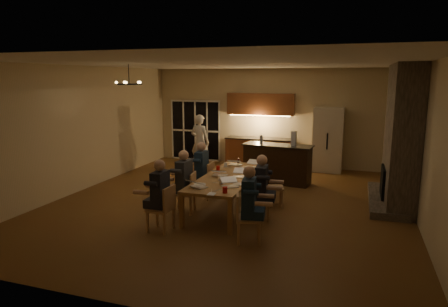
% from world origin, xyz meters
% --- Properties ---
extents(floor, '(9.00, 9.00, 0.00)m').
position_xyz_m(floor, '(0.00, 0.00, 0.00)').
color(floor, brown).
rests_on(floor, ground).
extents(back_wall, '(8.00, 0.04, 3.20)m').
position_xyz_m(back_wall, '(0.00, 4.52, 1.60)').
color(back_wall, '#CAAF8F').
rests_on(back_wall, ground).
extents(left_wall, '(0.04, 9.00, 3.20)m').
position_xyz_m(left_wall, '(-4.02, 0.00, 1.60)').
color(left_wall, '#CAAF8F').
rests_on(left_wall, ground).
extents(right_wall, '(0.04, 9.00, 3.20)m').
position_xyz_m(right_wall, '(4.02, 0.00, 1.60)').
color(right_wall, '#CAAF8F').
rests_on(right_wall, ground).
extents(ceiling, '(8.00, 9.00, 0.04)m').
position_xyz_m(ceiling, '(0.00, 0.00, 3.22)').
color(ceiling, white).
rests_on(ceiling, back_wall).
extents(french_doors, '(1.86, 0.08, 2.10)m').
position_xyz_m(french_doors, '(-2.70, 4.47, 1.05)').
color(french_doors, black).
rests_on(french_doors, ground).
extents(fireplace, '(0.58, 2.50, 3.20)m').
position_xyz_m(fireplace, '(3.70, 1.20, 1.60)').
color(fireplace, '#64584F').
rests_on(fireplace, ground).
extents(kitchenette, '(2.24, 0.68, 2.40)m').
position_xyz_m(kitchenette, '(-0.30, 4.20, 1.20)').
color(kitchenette, brown).
rests_on(kitchenette, ground).
extents(refrigerator, '(0.90, 0.68, 2.00)m').
position_xyz_m(refrigerator, '(1.90, 4.15, 1.00)').
color(refrigerator, beige).
rests_on(refrigerator, ground).
extents(dining_table, '(1.10, 2.99, 0.75)m').
position_xyz_m(dining_table, '(0.11, -0.37, 0.38)').
color(dining_table, '#B9754A').
rests_on(dining_table, ground).
extents(bar_island, '(1.97, 0.90, 1.08)m').
position_xyz_m(bar_island, '(0.69, 2.23, 0.54)').
color(bar_island, black).
rests_on(bar_island, ground).
extents(chair_left_near, '(0.46, 0.46, 0.89)m').
position_xyz_m(chair_left_near, '(-0.72, -2.04, 0.45)').
color(chair_left_near, tan).
rests_on(chair_left_near, ground).
extents(chair_left_mid, '(0.51, 0.51, 0.89)m').
position_xyz_m(chair_left_mid, '(-0.72, -0.92, 0.45)').
color(chair_left_mid, tan).
rests_on(chair_left_mid, ground).
extents(chair_left_far, '(0.45, 0.45, 0.89)m').
position_xyz_m(chair_left_far, '(-0.73, 0.20, 0.45)').
color(chair_left_far, tan).
rests_on(chair_left_far, ground).
extents(chair_right_near, '(0.55, 0.55, 0.89)m').
position_xyz_m(chair_right_near, '(1.01, -2.00, 0.45)').
color(chair_right_near, tan).
rests_on(chair_right_near, ground).
extents(chair_right_mid, '(0.51, 0.51, 0.89)m').
position_xyz_m(chair_right_mid, '(0.93, -0.79, 0.45)').
color(chair_right_mid, tan).
rests_on(chair_right_mid, ground).
extents(chair_right_far, '(0.54, 0.54, 0.89)m').
position_xyz_m(chair_right_far, '(1.02, 0.16, 0.45)').
color(chair_right_far, tan).
rests_on(chair_right_far, ground).
extents(person_left_near, '(0.61, 0.61, 1.38)m').
position_xyz_m(person_left_near, '(-0.74, -1.97, 0.69)').
color(person_left_near, '#22242C').
rests_on(person_left_near, ground).
extents(person_right_near, '(0.68, 0.68, 1.38)m').
position_xyz_m(person_right_near, '(1.00, -1.96, 0.69)').
color(person_right_near, navy).
rests_on(person_right_near, ground).
extents(person_left_mid, '(0.63, 0.63, 1.38)m').
position_xyz_m(person_left_mid, '(-0.73, -0.91, 0.69)').
color(person_left_mid, '#3C4147').
rests_on(person_left_mid, ground).
extents(person_right_mid, '(0.66, 0.66, 1.38)m').
position_xyz_m(person_right_mid, '(0.97, -0.89, 0.69)').
color(person_right_mid, '#22242C').
rests_on(person_right_mid, ground).
extents(person_left_far, '(0.61, 0.61, 1.38)m').
position_xyz_m(person_left_far, '(-0.78, 0.23, 0.69)').
color(person_left_far, navy).
rests_on(person_left_far, ground).
extents(standing_person, '(0.70, 0.52, 1.76)m').
position_xyz_m(standing_person, '(-2.00, 3.13, 0.88)').
color(standing_person, silver).
rests_on(standing_person, ground).
extents(chandelier, '(0.59, 0.59, 0.03)m').
position_xyz_m(chandelier, '(-2.21, -0.54, 2.75)').
color(chandelier, black).
rests_on(chandelier, ceiling).
extents(laptop_a, '(0.41, 0.39, 0.23)m').
position_xyz_m(laptop_a, '(-0.18, -1.42, 0.86)').
color(laptop_a, silver).
rests_on(laptop_a, dining_table).
extents(laptop_b, '(0.42, 0.41, 0.23)m').
position_xyz_m(laptop_b, '(0.40, -1.20, 0.86)').
color(laptop_b, silver).
rests_on(laptop_b, dining_table).
extents(laptop_c, '(0.34, 0.30, 0.23)m').
position_xyz_m(laptop_c, '(-0.09, -0.38, 0.86)').
color(laptop_c, silver).
rests_on(laptop_c, dining_table).
extents(laptop_d, '(0.34, 0.30, 0.23)m').
position_xyz_m(laptop_d, '(0.36, -0.37, 0.86)').
color(laptop_d, silver).
rests_on(laptop_d, dining_table).
extents(laptop_e, '(0.33, 0.29, 0.23)m').
position_xyz_m(laptop_e, '(-0.09, 0.78, 0.86)').
color(laptop_e, silver).
rests_on(laptop_e, dining_table).
extents(laptop_f, '(0.35, 0.32, 0.23)m').
position_xyz_m(laptop_f, '(0.39, 0.63, 0.86)').
color(laptop_f, silver).
rests_on(laptop_f, dining_table).
extents(mug_front, '(0.08, 0.08, 0.10)m').
position_xyz_m(mug_front, '(0.05, -0.78, 0.80)').
color(mug_front, white).
rests_on(mug_front, dining_table).
extents(mug_mid, '(0.08, 0.08, 0.10)m').
position_xyz_m(mug_mid, '(0.23, 0.18, 0.80)').
color(mug_mid, white).
rests_on(mug_mid, dining_table).
extents(mug_back, '(0.08, 0.08, 0.10)m').
position_xyz_m(mug_back, '(-0.26, 0.51, 0.80)').
color(mug_back, white).
rests_on(mug_back, dining_table).
extents(redcup_near, '(0.09, 0.09, 0.12)m').
position_xyz_m(redcup_near, '(0.45, -1.65, 0.81)').
color(redcup_near, '#B10D0B').
rests_on(redcup_near, dining_table).
extents(redcup_mid, '(0.09, 0.09, 0.12)m').
position_xyz_m(redcup_mid, '(-0.28, 0.03, 0.81)').
color(redcup_mid, '#B10D0B').
rests_on(redcup_mid, dining_table).
extents(can_silver, '(0.07, 0.07, 0.12)m').
position_xyz_m(can_silver, '(0.17, -1.09, 0.81)').
color(can_silver, '#B2B2B7').
rests_on(can_silver, dining_table).
extents(can_cola, '(0.06, 0.06, 0.12)m').
position_xyz_m(can_cola, '(-0.09, 1.03, 0.81)').
color(can_cola, '#3F0F0C').
rests_on(can_cola, dining_table).
extents(can_right, '(0.07, 0.07, 0.12)m').
position_xyz_m(can_right, '(0.48, -0.08, 0.81)').
color(can_right, '#B2B2B7').
rests_on(can_right, dining_table).
extents(plate_near, '(0.22, 0.22, 0.02)m').
position_xyz_m(plate_near, '(0.51, -0.99, 0.76)').
color(plate_near, white).
rests_on(plate_near, dining_table).
extents(plate_left, '(0.26, 0.26, 0.02)m').
position_xyz_m(plate_left, '(-0.22, -1.26, 0.76)').
color(plate_left, white).
rests_on(plate_left, dining_table).
extents(plate_far, '(0.22, 0.22, 0.02)m').
position_xyz_m(plate_far, '(0.49, 0.32, 0.76)').
color(plate_far, white).
rests_on(plate_far, dining_table).
extents(notepad, '(0.15, 0.20, 0.01)m').
position_xyz_m(notepad, '(0.23, -1.81, 0.76)').
color(notepad, white).
rests_on(notepad, dining_table).
extents(bar_bottle, '(0.09, 0.09, 0.24)m').
position_xyz_m(bar_bottle, '(0.21, 2.26, 1.20)').
color(bar_bottle, '#99999E').
rests_on(bar_bottle, bar_island).
extents(bar_blender, '(0.14, 0.14, 0.40)m').
position_xyz_m(bar_blender, '(1.14, 2.14, 1.28)').
color(bar_blender, silver).
rests_on(bar_blender, bar_island).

